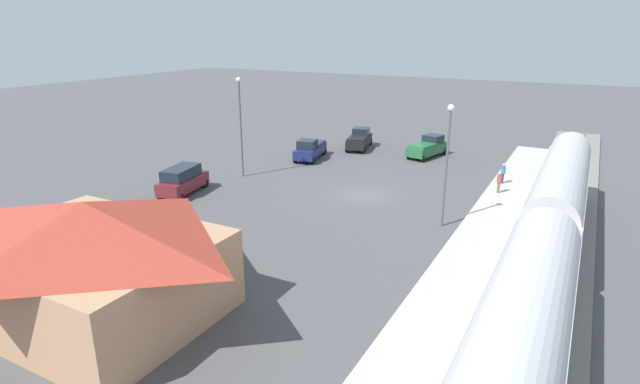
% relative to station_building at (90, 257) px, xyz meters
% --- Properties ---
extents(ground_plane, '(200.00, 200.00, 0.00)m').
position_rel_station_building_xyz_m(ground_plane, '(-4.00, -22.00, -2.86)').
color(ground_plane, '#4C4C4F').
extents(railway_track, '(4.80, 70.00, 0.30)m').
position_rel_station_building_xyz_m(railway_track, '(-18.00, -22.00, -2.76)').
color(railway_track, slate).
rests_on(railway_track, ground).
extents(platform, '(3.20, 46.00, 0.30)m').
position_rel_station_building_xyz_m(platform, '(-14.00, -22.00, -2.71)').
color(platform, '#B7B2A8').
rests_on(platform, ground).
extents(station_building, '(11.59, 9.12, 5.51)m').
position_rel_station_building_xyz_m(station_building, '(0.00, 0.00, 0.00)').
color(station_building, tan).
rests_on(station_building, ground).
extents(pedestrian_on_platform, '(0.36, 0.36, 1.71)m').
position_rel_station_building_xyz_m(pedestrian_on_platform, '(-13.23, -29.52, -1.58)').
color(pedestrian_on_platform, '#333338').
rests_on(pedestrian_on_platform, platform).
extents(pedestrian_waiting_far, '(0.36, 0.36, 1.71)m').
position_rel_station_building_xyz_m(pedestrian_waiting_far, '(-13.39, -26.74, -1.58)').
color(pedestrian_waiting_far, brown).
rests_on(pedestrian_waiting_far, platform).
extents(pickup_navy, '(3.05, 5.69, 2.14)m').
position_rel_station_building_xyz_m(pickup_navy, '(5.60, -30.15, -1.83)').
color(pickup_navy, navy).
rests_on(pickup_navy, ground).
extents(suv_maroon, '(2.86, 5.18, 2.22)m').
position_rel_station_building_xyz_m(suv_maroon, '(9.02, -15.44, -1.71)').
color(suv_maroon, maroon).
rests_on(suv_maroon, ground).
extents(pickup_green, '(3.16, 5.71, 2.14)m').
position_rel_station_building_xyz_m(pickup_green, '(-4.67, -36.77, -1.83)').
color(pickup_green, '#236638').
rests_on(pickup_green, ground).
extents(pickup_black, '(3.12, 5.70, 2.14)m').
position_rel_station_building_xyz_m(pickup_black, '(3.10, -36.82, -1.83)').
color(pickup_black, black).
rests_on(pickup_black, ground).
extents(light_pole_near_platform, '(0.44, 0.44, 8.17)m').
position_rel_station_building_xyz_m(light_pole_near_platform, '(-11.20, -18.43, 2.25)').
color(light_pole_near_platform, '#515156').
rests_on(light_pole_near_platform, ground).
extents(light_pole_lot_center, '(0.44, 0.44, 8.75)m').
position_rel_station_building_xyz_m(light_pole_lot_center, '(7.80, -21.78, 2.56)').
color(light_pole_lot_center, '#515156').
rests_on(light_pole_lot_center, ground).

